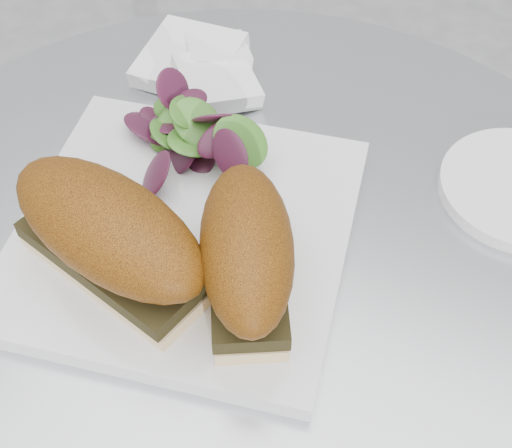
{
  "coord_description": "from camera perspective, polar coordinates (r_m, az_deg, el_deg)",
  "views": [
    {
      "loc": [
        0.14,
        -0.28,
        1.18
      ],
      "look_at": [
        0.0,
        0.02,
        0.77
      ],
      "focal_mm": 50.0,
      "sensor_mm": 36.0,
      "label": 1
    }
  ],
  "objects": [
    {
      "name": "table",
      "position": [
        0.76,
        -0.98,
        -14.52
      ],
      "size": [
        0.7,
        0.7,
        0.73
      ],
      "color": "silver",
      "rests_on": "ground"
    },
    {
      "name": "plate",
      "position": [
        0.57,
        -5.74,
        -0.68
      ],
      "size": [
        0.3,
        0.3,
        0.02
      ],
      "primitive_type": "cube",
      "rotation": [
        0.0,
        0.0,
        0.19
      ],
      "color": "white",
      "rests_on": "table"
    },
    {
      "name": "sandwich_left",
      "position": [
        0.51,
        -11.63,
        -0.81
      ],
      "size": [
        0.19,
        0.12,
        0.08
      ],
      "rotation": [
        0.0,
        0.0,
        -0.25
      ],
      "color": "beige",
      "rests_on": "plate"
    },
    {
      "name": "sandwich_right",
      "position": [
        0.49,
        -0.74,
        -2.4
      ],
      "size": [
        0.12,
        0.16,
        0.08
      ],
      "rotation": [
        0.0,
        0.0,
        -1.08
      ],
      "color": "beige",
      "rests_on": "plate"
    },
    {
      "name": "salad",
      "position": [
        0.6,
        -4.83,
        7.41
      ],
      "size": [
        0.1,
        0.1,
        0.05
      ],
      "primitive_type": null,
      "color": "#45822A",
      "rests_on": "plate"
    },
    {
      "name": "napkin",
      "position": [
        0.7,
        -4.25,
        11.69
      ],
      "size": [
        0.15,
        0.15,
        0.02
      ],
      "primitive_type": null,
      "rotation": [
        0.0,
        0.0,
        -0.28
      ],
      "color": "white",
      "rests_on": "table"
    }
  ]
}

